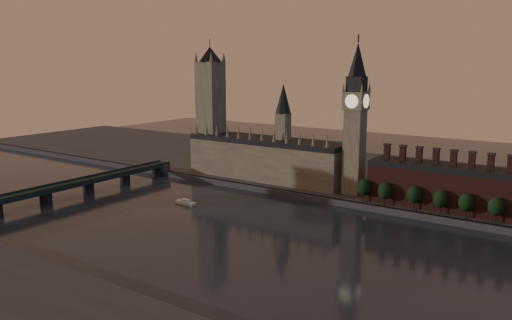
{
  "coord_description": "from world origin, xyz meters",
  "views": [
    {
      "loc": [
        144.11,
        -203.68,
        91.66
      ],
      "look_at": [
        -33.46,
        55.0,
        31.59
      ],
      "focal_mm": 35.0,
      "sensor_mm": 36.0,
      "label": 1
    }
  ],
  "objects_px": {
    "westminster_bridge": "(64,188)",
    "river_boat": "(186,202)",
    "big_ben": "(355,117)",
    "victoria_tower": "(211,105)"
  },
  "relations": [
    {
      "from": "big_ben",
      "to": "westminster_bridge",
      "type": "distance_m",
      "value": 205.83
    },
    {
      "from": "victoria_tower",
      "to": "river_boat",
      "type": "xyz_separation_m",
      "value": [
        42.96,
        -79.75,
        -57.87
      ]
    },
    {
      "from": "big_ben",
      "to": "river_boat",
      "type": "xyz_separation_m",
      "value": [
        -87.04,
        -74.75,
        -55.61
      ]
    },
    {
      "from": "victoria_tower",
      "to": "westminster_bridge",
      "type": "distance_m",
      "value": 133.21
    },
    {
      "from": "westminster_bridge",
      "to": "river_boat",
      "type": "bearing_deg",
      "value": 25.96
    },
    {
      "from": "big_ben",
      "to": "westminster_bridge",
      "type": "xyz_separation_m",
      "value": [
        -165.0,
        -112.7,
        -49.39
      ]
    },
    {
      "from": "big_ben",
      "to": "westminster_bridge",
      "type": "relative_size",
      "value": 0.54
    },
    {
      "from": "river_boat",
      "to": "victoria_tower",
      "type": "bearing_deg",
      "value": 121.99
    },
    {
      "from": "westminster_bridge",
      "to": "river_boat",
      "type": "xyz_separation_m",
      "value": [
        77.96,
        37.95,
        -6.21
      ]
    },
    {
      "from": "westminster_bridge",
      "to": "river_boat",
      "type": "distance_m",
      "value": 86.93
    }
  ]
}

